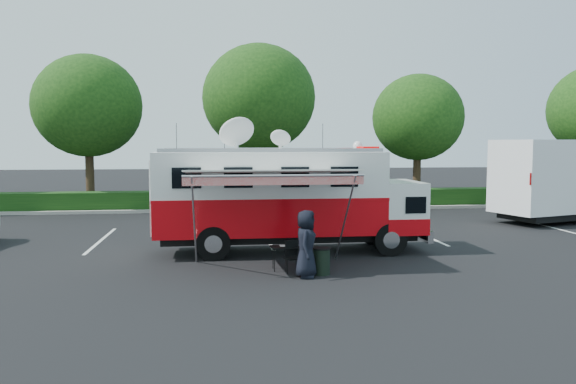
% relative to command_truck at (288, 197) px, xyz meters
% --- Properties ---
extents(ground_plane, '(120.00, 120.00, 0.00)m').
position_rel_command_truck_xyz_m(ground_plane, '(0.08, 0.00, -1.77)').
color(ground_plane, black).
rests_on(ground_plane, ground).
extents(back_border, '(60.00, 6.14, 8.87)m').
position_rel_command_truck_xyz_m(back_border, '(1.22, 12.90, 3.23)').
color(back_border, '#9E998E').
rests_on(back_border, ground_plane).
extents(stall_lines, '(24.12, 5.50, 0.01)m').
position_rel_command_truck_xyz_m(stall_lines, '(-0.42, 3.00, -1.77)').
color(stall_lines, silver).
rests_on(stall_lines, ground_plane).
extents(command_truck, '(8.62, 2.37, 4.14)m').
position_rel_command_truck_xyz_m(command_truck, '(0.00, 0.00, 0.00)').
color(command_truck, black).
rests_on(command_truck, ground_plane).
extents(awning, '(4.71, 2.45, 2.85)m').
position_rel_command_truck_xyz_m(awning, '(-0.77, -2.47, 0.89)').
color(awning, silver).
rests_on(awning, ground_plane).
extents(person, '(0.77, 0.98, 1.78)m').
position_rel_command_truck_xyz_m(person, '(0.04, -3.48, -1.77)').
color(person, black).
rests_on(person, ground_plane).
extents(folding_table, '(0.84, 0.63, 0.67)m').
position_rel_command_truck_xyz_m(folding_table, '(-0.39, -2.56, -1.15)').
color(folding_table, black).
rests_on(folding_table, ground_plane).
extents(folding_chair, '(0.54, 0.57, 0.86)m').
position_rel_command_truck_xyz_m(folding_chair, '(-0.23, -2.84, -1.27)').
color(folding_chair, black).
rests_on(folding_chair, ground_plane).
extents(trash_bin, '(0.48, 0.48, 0.73)m').
position_rel_command_truck_xyz_m(trash_bin, '(0.51, -3.21, -1.41)').
color(trash_bin, black).
rests_on(trash_bin, ground_plane).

